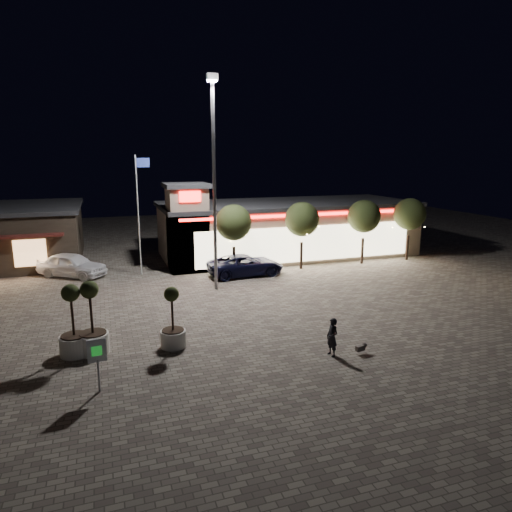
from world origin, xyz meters
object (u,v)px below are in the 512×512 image
object	(u,v)px
white_sedan	(72,265)
planter_mid	(74,333)
pedestrian	(332,337)
pickup_truck	(246,265)
valet_sign	(97,355)
planter_left	(93,331)

from	to	relation	value
white_sedan	planter_mid	xyz separation A→B (m)	(0.73, -13.27, 0.12)
white_sedan	pedestrian	bearing A→B (deg)	-111.49
pickup_truck	valet_sign	bearing A→B (deg)	141.89
pickup_truck	pedestrian	world-z (taller)	pedestrian
pickup_truck	pedestrian	xyz separation A→B (m)	(-0.53, -13.27, 0.07)
planter_left	valet_sign	world-z (taller)	planter_left
planter_left	pickup_truck	bearing A→B (deg)	45.52
white_sedan	valet_sign	size ratio (longest dim) A/B	2.47
white_sedan	valet_sign	world-z (taller)	valet_sign
pickup_truck	planter_left	xyz separation A→B (m)	(-9.68, -9.85, 0.23)
pickup_truck	planter_left	bearing A→B (deg)	132.97
planter_mid	pickup_truck	bearing A→B (deg)	43.37
white_sedan	planter_left	size ratio (longest dim) A/B	1.54
white_sedan	pickup_truck	bearing A→B (deg)	-71.10
planter_left	valet_sign	size ratio (longest dim) A/B	1.61
pedestrian	valet_sign	world-z (taller)	valet_sign
pickup_truck	pedestrian	distance (m)	13.28
planter_mid	valet_sign	xyz separation A→B (m)	(0.91, -3.44, 0.41)
planter_mid	valet_sign	world-z (taller)	planter_mid
white_sedan	pedestrian	world-z (taller)	white_sedan
planter_left	planter_mid	xyz separation A→B (m)	(-0.71, 0.04, -0.03)
pickup_truck	planter_mid	size ratio (longest dim) A/B	1.73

